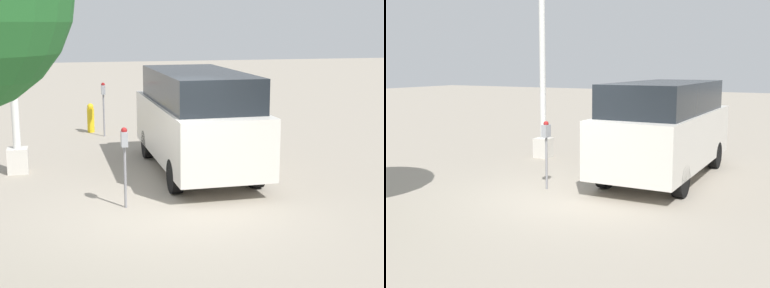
% 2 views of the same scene
% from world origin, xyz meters
% --- Properties ---
extents(ground_plane, '(80.00, 80.00, 0.00)m').
position_xyz_m(ground_plane, '(0.00, 0.00, 0.00)').
color(ground_plane, gray).
extents(parking_meter_near, '(0.20, 0.11, 1.45)m').
position_xyz_m(parking_meter_near, '(0.35, 0.59, 1.07)').
color(parking_meter_near, gray).
rests_on(parking_meter_near, ground).
extents(parking_meter_far, '(0.20, 0.11, 1.55)m').
position_xyz_m(parking_meter_far, '(7.15, 0.37, 1.14)').
color(parking_meter_far, gray).
rests_on(parking_meter_far, ground).
extents(lamp_post, '(0.44, 0.44, 6.23)m').
position_xyz_m(lamp_post, '(3.35, 2.57, 2.13)').
color(lamp_post, beige).
rests_on(lamp_post, ground).
extents(parked_van, '(5.06, 1.91, 2.21)m').
position_xyz_m(parked_van, '(2.57, -1.25, 1.19)').
color(parked_van, beige).
rests_on(parked_van, ground).
extents(fire_hydrant, '(0.21, 0.21, 0.87)m').
position_xyz_m(fire_hydrant, '(7.89, 0.70, 0.43)').
color(fire_hydrant, gold).
rests_on(fire_hydrant, ground).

